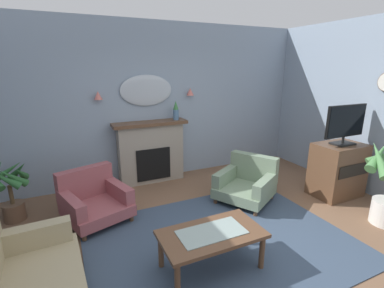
% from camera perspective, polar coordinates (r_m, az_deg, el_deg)
% --- Properties ---
extents(floor, '(7.03, 6.21, 0.10)m').
position_cam_1_polar(floor, '(3.61, 7.61, -21.63)').
color(floor, brown).
rests_on(floor, ground).
extents(wall_back, '(7.03, 0.10, 2.92)m').
position_cam_1_polar(wall_back, '(5.34, -7.32, 8.35)').
color(wall_back, '#8C9EB2').
rests_on(wall_back, ground).
extents(patterned_rug, '(3.20, 2.40, 0.01)m').
position_cam_1_polar(patterned_rug, '(3.72, 5.90, -19.30)').
color(patterned_rug, '#38475B').
rests_on(patterned_rug, ground).
extents(fireplace, '(1.36, 0.36, 1.16)m').
position_cam_1_polar(fireplace, '(5.26, -8.40, -1.74)').
color(fireplace, gray).
rests_on(fireplace, ground).
extents(mantel_vase_centre, '(0.11, 0.11, 0.35)m').
position_cam_1_polar(mantel_vase_centre, '(5.22, -3.34, 6.86)').
color(mantel_vase_centre, '#4C7093').
rests_on(mantel_vase_centre, fireplace).
extents(wall_mirror, '(0.96, 0.06, 0.56)m').
position_cam_1_polar(wall_mirror, '(5.17, -9.37, 10.82)').
color(wall_mirror, '#B2BCC6').
extents(wall_sconce_left, '(0.14, 0.14, 0.14)m').
position_cam_1_polar(wall_sconce_left, '(4.97, -18.77, 9.43)').
color(wall_sconce_left, '#D17066').
extents(wall_sconce_right, '(0.14, 0.14, 0.14)m').
position_cam_1_polar(wall_sconce_right, '(5.42, -0.38, 10.71)').
color(wall_sconce_right, '#D17066').
extents(coffee_table, '(1.10, 0.60, 0.45)m').
position_cam_1_polar(coffee_table, '(3.11, 4.03, -18.53)').
color(coffee_table, brown).
rests_on(coffee_table, ground).
extents(armchair_by_coffee_table, '(1.11, 1.10, 0.71)m').
position_cam_1_polar(armchair_by_coffee_table, '(4.67, 11.28, -7.66)').
color(armchair_by_coffee_table, gray).
rests_on(armchair_by_coffee_table, ground).
extents(armchair_in_corner, '(1.01, 1.03, 0.71)m').
position_cam_1_polar(armchair_in_corner, '(4.27, -19.61, -10.61)').
color(armchair_in_corner, '#934C51').
rests_on(armchair_in_corner, ground).
extents(tv_cabinet, '(0.80, 0.57, 0.90)m').
position_cam_1_polar(tv_cabinet, '(5.29, 27.74, -4.72)').
color(tv_cabinet, brown).
rests_on(tv_cabinet, ground).
extents(tv_flatscreen, '(0.84, 0.24, 0.65)m').
position_cam_1_polar(tv_flatscreen, '(5.08, 29.06, 3.67)').
color(tv_flatscreen, black).
rests_on(tv_flatscreen, tv_cabinet).
extents(potted_plant_corner_palm, '(0.58, 0.58, 0.88)m').
position_cam_1_polar(potted_plant_corner_palm, '(4.67, -33.29, -7.81)').
color(potted_plant_corner_palm, brown).
rests_on(potted_plant_corner_palm, ground).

